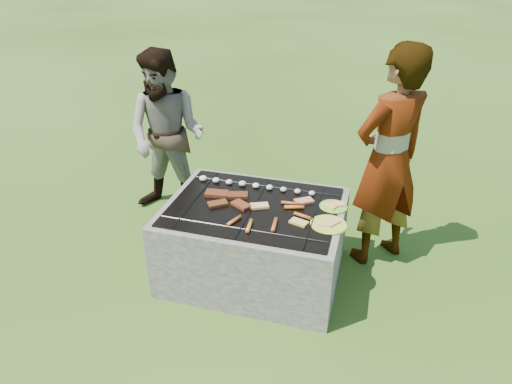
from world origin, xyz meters
TOP-DOWN VIEW (x-y plane):
  - lawn at (0.00, 0.00)m, footprint 60.00×60.00m
  - fire_pit at (0.00, 0.00)m, footprint 1.30×1.00m
  - mushrooms at (-0.12, 0.28)m, footprint 0.94×0.06m
  - pork_slabs at (-0.22, 0.03)m, footprint 0.40×0.30m
  - sausages at (0.18, -0.13)m, footprint 0.54×0.47m
  - bread_on_grate at (0.24, 0.02)m, footprint 0.46×0.42m
  - plate_far at (0.56, 0.15)m, footprint 0.23×0.23m
  - plate_near at (0.56, -0.11)m, footprint 0.31×0.31m
  - cook at (0.91, 0.50)m, footprint 0.75×0.74m
  - bystander at (-1.03, 0.73)m, footprint 0.76×0.60m

SIDE VIEW (x-z plane):
  - lawn at x=0.00m, z-range 0.00..0.00m
  - fire_pit at x=0.00m, z-range -0.03..0.59m
  - plate_near at x=0.56m, z-range 0.59..0.63m
  - plate_far at x=0.56m, z-range 0.59..0.63m
  - bread_on_grate at x=0.24m, z-range 0.61..0.63m
  - pork_slabs at x=-0.22m, z-range 0.61..0.64m
  - sausages at x=0.18m, z-range 0.61..0.64m
  - mushrooms at x=-0.12m, z-range 0.61..0.65m
  - bystander at x=-1.03m, z-range 0.00..1.54m
  - cook at x=0.91m, z-range 0.00..1.74m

